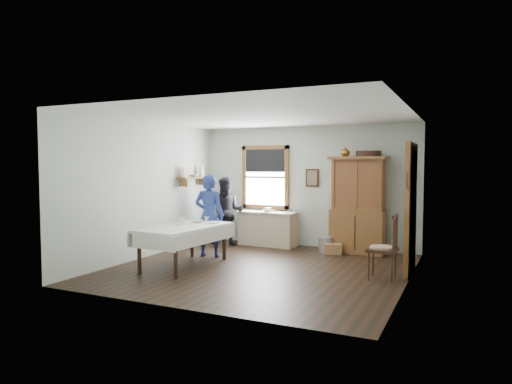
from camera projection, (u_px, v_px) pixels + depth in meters
room at (260, 193)px, 8.03m from camera, size 5.01×5.01×2.70m
window at (265, 174)px, 10.67m from camera, size 1.18×0.07×1.48m
doorway at (412, 205)px, 7.77m from camera, size 0.09×1.14×2.22m
wall_shelf at (194, 177)px, 10.41m from camera, size 0.24×1.00×0.44m
framed_picture at (312, 178)px, 10.18m from camera, size 0.30×0.04×0.40m
rug_beater at (408, 173)px, 7.25m from camera, size 0.01×0.27×0.27m
work_counter at (268, 228)px, 10.40m from camera, size 1.39×0.60×0.78m
china_hutch at (358, 205)px, 9.50m from camera, size 1.19×0.58×2.02m
dining_table at (185, 246)px, 8.25m from camera, size 1.13×1.92×0.74m
spindle_chair at (383, 247)px, 7.32m from camera, size 0.51×0.51×1.06m
pail at (326, 245)px, 9.57m from camera, size 0.36×0.36×0.32m
wicker_basket at (332, 249)px, 9.41m from camera, size 0.44×0.37×0.22m
woman_blue at (209, 219)px, 9.12m from camera, size 0.62×0.47×1.53m
figure_dark at (227, 214)px, 10.39m from camera, size 0.85×0.76×1.45m
table_cup_a at (182, 220)px, 8.78m from camera, size 0.14×0.14×0.10m
table_cup_b at (207, 218)px, 9.00m from camera, size 0.13×0.13×0.09m
table_bowl at (198, 221)px, 8.74m from camera, size 0.30×0.30×0.06m
counter_book at (268, 211)px, 10.47m from camera, size 0.30×0.30×0.02m
counter_bowl at (267, 211)px, 10.28m from camera, size 0.23×0.23×0.06m
shelf_bowl at (194, 175)px, 10.42m from camera, size 0.22×0.22×0.05m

